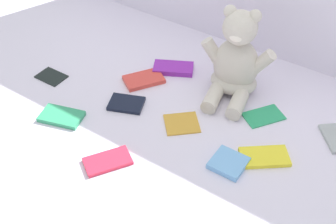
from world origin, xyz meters
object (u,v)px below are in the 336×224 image
at_px(book_case_2, 229,163).
at_px(book_case_9, 182,123).
at_px(book_case_5, 61,116).
at_px(book_case_7, 264,157).
at_px(book_case_11, 144,79).
at_px(teddy_bear, 236,63).
at_px(book_case_3, 173,68).
at_px(book_case_4, 108,161).
at_px(book_case_10, 126,104).
at_px(book_case_0, 264,116).
at_px(book_case_8, 336,138).
at_px(book_case_6, 51,76).

height_order(book_case_2, book_case_9, book_case_2).
distance_m(book_case_5, book_case_7, 0.62).
height_order(book_case_9, book_case_11, book_case_11).
relative_size(teddy_bear, book_case_11, 2.27).
xyz_separation_m(book_case_2, book_case_3, (-0.37, 0.28, 0.00)).
bearing_deg(book_case_4, book_case_10, 148.86).
distance_m(book_case_0, book_case_9, 0.25).
xyz_separation_m(book_case_2, book_case_5, (-0.51, -0.12, -0.00)).
relative_size(teddy_bear, book_case_4, 2.30).
bearing_deg(book_case_7, book_case_5, 70.46).
xyz_separation_m(book_case_5, book_case_8, (0.73, 0.38, -0.00)).
relative_size(book_case_8, book_case_9, 1.13).
xyz_separation_m(book_case_6, book_case_11, (0.27, 0.16, 0.00)).
relative_size(book_case_0, book_case_6, 1.24).
relative_size(book_case_5, book_case_9, 1.27).
xyz_separation_m(book_case_4, book_case_10, (-0.11, 0.22, 0.00)).
relative_size(book_case_5, book_case_8, 1.12).
relative_size(book_case_2, book_case_8, 0.80).
xyz_separation_m(book_case_2, book_case_7, (0.07, 0.08, -0.00)).
relative_size(book_case_3, book_case_11, 1.06).
bearing_deg(book_case_5, book_case_4, 58.65).
height_order(book_case_2, book_case_10, book_case_2).
xyz_separation_m(book_case_2, book_case_10, (-0.39, 0.04, -0.00)).
xyz_separation_m(book_case_5, book_case_11, (0.10, 0.29, 0.00)).
bearing_deg(book_case_10, teddy_bear, 114.43).
xyz_separation_m(book_case_9, book_case_11, (-0.22, 0.11, 0.00)).
height_order(book_case_2, book_case_8, book_case_2).
xyz_separation_m(book_case_0, book_case_4, (-0.28, -0.41, 0.00)).
distance_m(book_case_2, book_case_4, 0.33).
bearing_deg(teddy_bear, book_case_10, -145.92).
bearing_deg(teddy_bear, book_case_0, -36.07).
distance_m(book_case_8, book_case_11, 0.64).
distance_m(book_case_5, book_case_8, 0.82).
distance_m(book_case_3, book_case_5, 0.42).
bearing_deg(book_case_11, teddy_bear, 58.05).
bearing_deg(book_case_9, book_case_3, 176.40).
bearing_deg(book_case_0, book_case_5, -110.74).
bearing_deg(book_case_2, book_case_7, -42.34).
bearing_deg(book_case_0, book_case_10, -118.72).
xyz_separation_m(book_case_0, book_case_8, (0.22, 0.03, 0.00)).
xyz_separation_m(book_case_3, book_case_5, (-0.15, -0.40, -0.00)).
relative_size(book_case_8, book_case_11, 0.89).
bearing_deg(book_case_2, book_case_11, 67.02).
bearing_deg(book_case_8, book_case_9, 165.64).
height_order(book_case_0, book_case_4, book_case_4).
bearing_deg(book_case_8, book_case_4, -178.24).
distance_m(book_case_3, book_case_10, 0.24).
height_order(book_case_0, book_case_10, book_case_10).
bearing_deg(book_case_4, teddy_bear, 107.07).
distance_m(book_case_10, book_case_11, 0.13).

